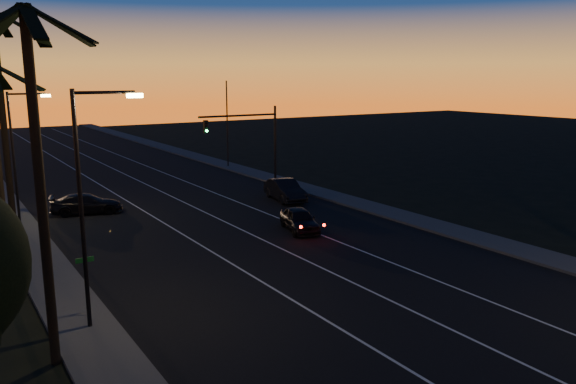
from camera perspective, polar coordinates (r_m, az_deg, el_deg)
road at (r=35.59m, az=-5.93°, el=-3.73°), size 20.00×170.00×0.01m
sidewalk_left at (r=32.34m, az=-24.02°, el=-6.16°), size 2.40×170.00×0.16m
sidewalk_right at (r=41.66m, az=7.93°, el=-1.40°), size 2.40×170.00×0.16m
lane_stripe_left at (r=34.39m, az=-10.40°, el=-4.39°), size 0.12×160.00×0.01m
lane_stripe_mid at (r=35.81m, az=-5.22°, el=-3.60°), size 0.12×160.00×0.01m
lane_stripe_right at (r=37.49m, az=-0.47°, el=-2.86°), size 0.12×160.00×0.01m
palm_near at (r=19.03m, az=-24.13°, el=3.59°), size 4.25×4.16×11.53m
palm_far at (r=30.90m, az=-27.01°, el=7.06°), size 4.25×4.16×12.53m
streetlight_left_near at (r=21.60m, az=-19.62°, el=0.06°), size 2.55×0.26×9.00m
streetlight_left_far at (r=39.21m, az=-25.75°, el=4.13°), size 2.55×0.26×8.50m
street_sign at (r=23.48m, az=-19.82°, el=-8.35°), size 0.70×0.06×2.60m
signal_mast at (r=46.73m, az=-3.80°, el=5.94°), size 7.10×0.41×7.00m
signal_post at (r=41.60m, az=-24.22°, el=1.60°), size 0.28×0.37×4.20m
far_pole_right at (r=59.13m, az=-6.19°, el=6.82°), size 0.14×0.14×9.00m
lead_car at (r=34.80m, az=1.17°, el=-2.81°), size 2.83×4.89×1.41m
right_car at (r=43.28m, az=-0.31°, el=0.21°), size 2.51×5.13×1.62m
cross_car at (r=41.55m, az=-19.77°, el=-1.13°), size 5.16×3.17×1.39m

